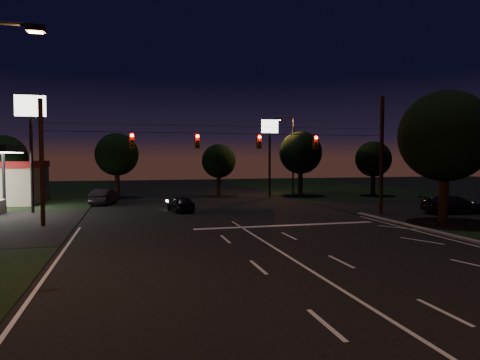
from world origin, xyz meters
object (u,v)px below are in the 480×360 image
object	(u,v)px
car_oncoming_b	(104,196)
tree_right_near	(444,137)
car_oncoming_a	(181,204)
utility_pole_right	(380,214)
car_cross	(454,205)

from	to	relation	value
car_oncoming_b	tree_right_near	bearing A→B (deg)	156.79
car_oncoming_a	tree_right_near	bearing A→B (deg)	138.48
car_oncoming_a	car_oncoming_b	bearing A→B (deg)	-58.43
utility_pole_right	car_oncoming_a	distance (m)	15.68
utility_pole_right	tree_right_near	bearing A→B (deg)	-72.47
utility_pole_right	car_oncoming_a	size ratio (longest dim) A/B	2.42
tree_right_near	car_oncoming_a	bearing A→B (deg)	148.11
car_oncoming_b	car_cross	xyz separation A→B (m)	(26.46, -13.83, -0.02)
tree_right_near	car_cross	size ratio (longest dim) A/B	1.78
tree_right_near	car_oncoming_a	size ratio (longest dim) A/B	2.35
car_cross	utility_pole_right	bearing A→B (deg)	81.68
utility_pole_right	car_cross	distance (m)	5.68
utility_pole_right	tree_right_near	distance (m)	7.61
car_oncoming_a	car_oncoming_b	size ratio (longest dim) A/B	0.84
car_oncoming_a	car_cross	bearing A→B (deg)	152.05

